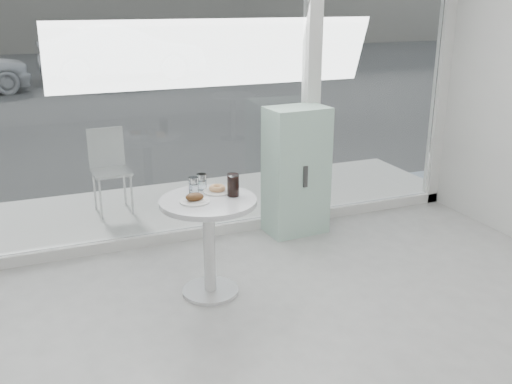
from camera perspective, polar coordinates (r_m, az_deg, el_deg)
name	(u,v)px	position (r m, az deg, el deg)	size (l,w,h in m)	color
storefront	(229,53)	(5.20, -2.68, 13.74)	(5.00, 0.14, 3.00)	silver
main_table	(209,227)	(4.28, -4.75, -3.49)	(0.72, 0.72, 0.77)	silver
patio_deck	(201,204)	(6.30, -5.53, -1.19)	(5.60, 1.60, 0.05)	silver
street	(81,75)	(18.09, -17.06, 11.10)	(40.00, 24.00, 0.00)	#313131
mint_cabinet	(296,171)	(5.43, 4.03, 2.11)	(0.59, 0.41, 1.22)	#A3D0B8
patio_chair	(109,165)	(6.08, -14.46, 2.66)	(0.39, 0.39, 0.86)	silver
car_silver	(122,52)	(16.91, -13.26, 13.47)	(1.57, 4.49, 1.48)	#B5B7BE
plate_fritter	(195,198)	(4.14, -6.10, -0.65)	(0.22, 0.22, 0.07)	white
plate_donut	(217,190)	(4.34, -3.90, 0.24)	(0.22, 0.22, 0.05)	white
water_tumbler_a	(194,186)	(4.33, -6.25, 0.61)	(0.08, 0.08, 0.12)	white
water_tumbler_b	(202,183)	(4.40, -5.46, 0.94)	(0.08, 0.08, 0.12)	white
cola_glass	(233,185)	(4.23, -2.30, 0.67)	(0.09, 0.09, 0.17)	white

